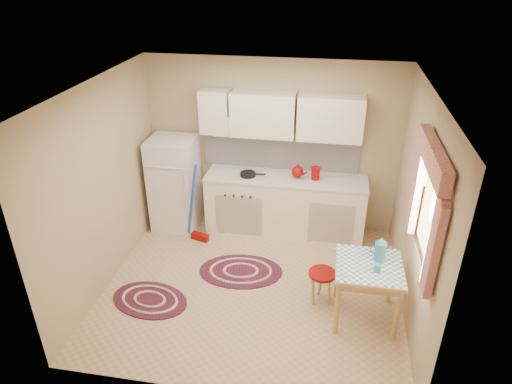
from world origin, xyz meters
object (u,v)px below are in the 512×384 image
at_px(base_cabinets, 285,207).
at_px(stool, 321,287).
at_px(fridge, 175,184).
at_px(table, 366,292).

bearing_deg(base_cabinets, stool, -67.23).
height_order(fridge, stool, fridge).
distance_m(table, stool, 0.55).
bearing_deg(stool, fridge, 148.26).
xyz_separation_m(fridge, stool, (2.23, -1.38, -0.49)).
bearing_deg(stool, table, -21.01).
bearing_deg(table, stool, 158.99).
bearing_deg(fridge, stool, -31.74).
distance_m(fridge, stool, 2.67).
bearing_deg(stool, base_cabinets, 112.77).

